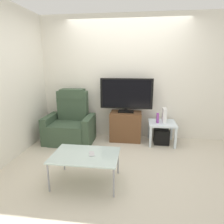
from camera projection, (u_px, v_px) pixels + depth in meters
ground_plane at (121, 158)px, 3.42m from camera, size 6.40×6.40×0.00m
wall_back at (126, 78)px, 4.19m from camera, size 6.40×0.06×2.60m
wall_side at (13, 82)px, 3.34m from camera, size 0.06×4.48×2.60m
tv_stand at (126, 126)px, 4.17m from camera, size 0.65×0.43×0.61m
television at (126, 95)px, 4.02m from camera, size 1.08×0.20×0.71m
recliner_armchair at (71, 124)px, 4.11m from camera, size 0.98×0.78×1.08m
side_table at (162, 126)px, 3.97m from camera, size 0.54×0.54×0.45m
subwoofer_box at (161, 136)px, 4.02m from camera, size 0.30×0.30×0.30m
book_upright at (158, 118)px, 3.92m from camera, size 0.04×0.11×0.19m
game_console at (164, 115)px, 3.92m from camera, size 0.07×0.20×0.29m
coffee_table at (85, 156)px, 2.64m from camera, size 0.90×0.60×0.42m
cell_phone at (92, 154)px, 2.64m from camera, size 0.11×0.16×0.01m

